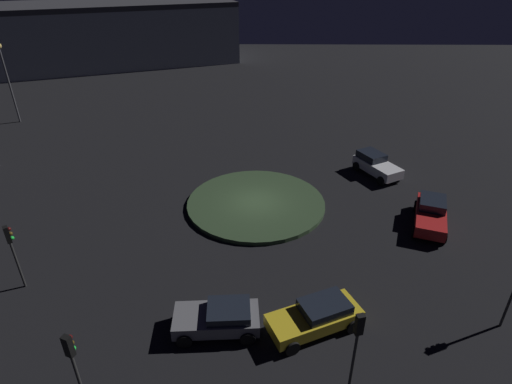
{
  "coord_description": "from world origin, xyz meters",
  "views": [
    {
      "loc": [
        0.35,
        -25.23,
        15.4
      ],
      "look_at": [
        0.0,
        0.0,
        1.04
      ],
      "focal_mm": 29.69,
      "sensor_mm": 36.0,
      "label": 1
    }
  ],
  "objects": [
    {
      "name": "ground_plane",
      "position": [
        0.0,
        0.0,
        0.0
      ],
      "size": [
        117.98,
        117.98,
        0.0
      ],
      "primitive_type": "plane",
      "color": "black"
    },
    {
      "name": "roundabout_island",
      "position": [
        0.0,
        0.0,
        0.14
      ],
      "size": [
        9.56,
        9.56,
        0.28
      ],
      "primitive_type": "cylinder",
      "color": "#2D4228",
      "rests_on": "ground_plane"
    },
    {
      "name": "car_yellow",
      "position": [
        2.95,
        -11.08,
        0.78
      ],
      "size": [
        4.69,
        3.36,
        1.47
      ],
      "rotation": [
        0.0,
        0.0,
        3.56
      ],
      "color": "gold",
      "rests_on": "ground_plane"
    },
    {
      "name": "car_red",
      "position": [
        11.24,
        -2.24,
        0.83
      ],
      "size": [
        3.22,
        4.87,
        1.62
      ],
      "rotation": [
        0.0,
        0.0,
        4.37
      ],
      "color": "red",
      "rests_on": "ground_plane"
    },
    {
      "name": "car_white",
      "position": [
        9.38,
        4.84,
        0.85
      ],
      "size": [
        3.42,
        4.31,
        1.63
      ],
      "rotation": [
        0.0,
        0.0,
        -1.07
      ],
      "color": "white",
      "rests_on": "ground_plane"
    },
    {
      "name": "car_grey",
      "position": [
        -1.55,
        -11.22,
        0.75
      ],
      "size": [
        4.04,
        2.28,
        1.39
      ],
      "rotation": [
        0.0,
        0.0,
        3.21
      ],
      "color": "slate",
      "rests_on": "ground_plane"
    },
    {
      "name": "traffic_light_south",
      "position": [
        -6.14,
        -15.44,
        3.01
      ],
      "size": [
        0.36,
        0.39,
        4.23
      ],
      "rotation": [
        0.0,
        0.0,
        1.19
      ],
      "color": "#2D2D2D",
      "rests_on": "ground_plane"
    },
    {
      "name": "traffic_light_southwest",
      "position": [
        -12.07,
        -8.42,
        2.71
      ],
      "size": [
        0.39,
        0.37,
        3.79
      ],
      "rotation": [
        0.0,
        0.0,
        0.61
      ],
      "color": "#2D2D2D",
      "rests_on": "ground_plane"
    },
    {
      "name": "traffic_light_south_near",
      "position": [
        3.87,
        -14.46,
        3.09
      ],
      "size": [
        0.35,
        0.39,
        4.35
      ],
      "rotation": [
        0.0,
        0.0,
        1.83
      ],
      "color": "#2D2D2D",
      "rests_on": "ground_plane"
    },
    {
      "name": "streetlamp_northwest",
      "position": [
        -24.78,
        16.28,
        5.43
      ],
      "size": [
        0.58,
        0.58,
        7.88
      ],
      "color": "#4C4C51",
      "rests_on": "ground_plane"
    },
    {
      "name": "store_building",
      "position": [
        -22.76,
        42.78,
        4.47
      ],
      "size": [
        39.17,
        25.91,
        8.94
      ],
      "rotation": [
        0.0,
        0.0,
        3.51
      ],
      "color": "#8C939E",
      "rests_on": "ground_plane"
    }
  ]
}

